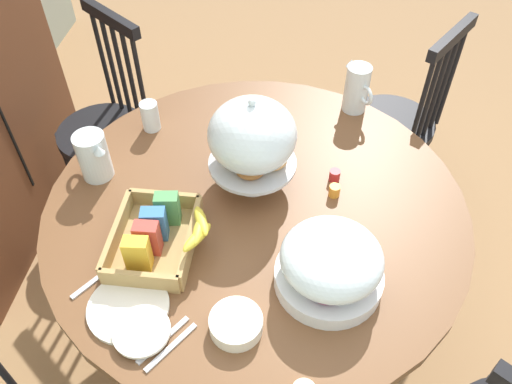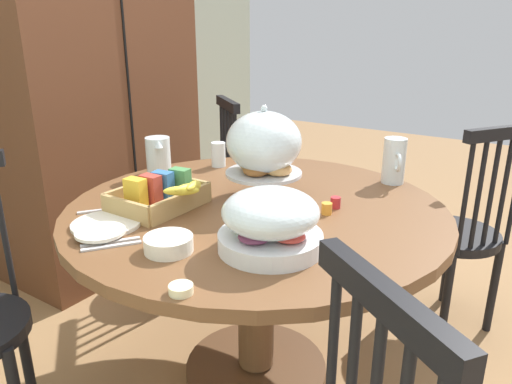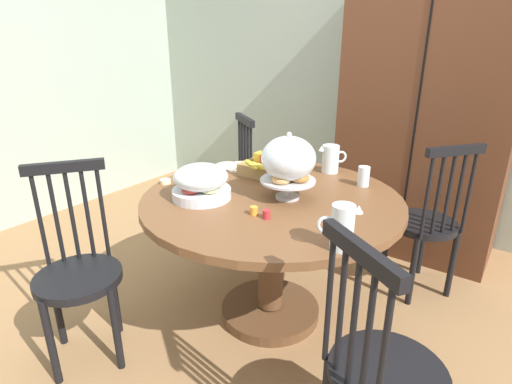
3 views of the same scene
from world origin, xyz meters
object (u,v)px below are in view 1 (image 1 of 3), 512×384
at_px(orange_juice_pitcher, 94,158).
at_px(cereal_basket, 158,236).
at_px(fruit_platter_covered, 330,264).
at_px(windsor_chair_by_cabinet, 107,130).
at_px(china_plate_large, 128,307).
at_px(pastry_stand_with_dome, 252,138).
at_px(cereal_bowl, 236,324).
at_px(windsor_chair_near_window, 395,126).
at_px(milk_pitcher, 356,90).
at_px(drinking_glass, 150,116).
at_px(china_plate_small, 142,331).
at_px(dining_table, 256,239).

bearing_deg(orange_juice_pitcher, cereal_basket, -134.45).
distance_m(fruit_platter_covered, orange_juice_pitcher, 0.85).
bearing_deg(orange_juice_pitcher, windsor_chair_by_cabinet, 20.78).
height_order(cereal_basket, china_plate_large, cereal_basket).
xyz_separation_m(pastry_stand_with_dome, cereal_bowl, (-0.53, -0.02, -0.17)).
bearing_deg(china_plate_large, windsor_chair_near_window, -34.78).
distance_m(fruit_platter_covered, milk_pitcher, 0.81).
xyz_separation_m(pastry_stand_with_dome, fruit_platter_covered, (-0.36, -0.25, -0.11)).
relative_size(orange_juice_pitcher, drinking_glass, 1.53).
bearing_deg(orange_juice_pitcher, fruit_platter_covered, -114.15).
xyz_separation_m(windsor_chair_near_window, milk_pitcher, (-0.28, 0.23, 0.37)).
bearing_deg(cereal_bowl, china_plate_small, 100.51).
distance_m(orange_juice_pitcher, china_plate_large, 0.55).
height_order(windsor_chair_by_cabinet, china_plate_large, windsor_chair_by_cabinet).
relative_size(cereal_basket, china_plate_small, 2.11).
bearing_deg(windsor_chair_near_window, milk_pitcher, 139.80).
xyz_separation_m(windsor_chair_near_window, windsor_chair_by_cabinet, (-0.18, 1.30, 0.00)).
bearing_deg(milk_pitcher, dining_table, 148.92).
relative_size(windsor_chair_by_cabinet, drinking_glass, 8.86).
relative_size(dining_table, cereal_basket, 4.26).
bearing_deg(china_plate_small, cereal_basket, 4.52).
relative_size(windsor_chair_near_window, china_plate_small, 6.50).
height_order(windsor_chair_near_window, china_plate_small, windsor_chair_near_window).
xyz_separation_m(windsor_chair_near_window, fruit_platter_covered, (-1.08, 0.32, 0.37)).
xyz_separation_m(cereal_basket, cereal_bowl, (-0.24, -0.26, -0.02)).
relative_size(pastry_stand_with_dome, cereal_basket, 1.09).
xyz_separation_m(milk_pitcher, china_plate_small, (-1.01, 0.56, -0.07)).
xyz_separation_m(orange_juice_pitcher, china_plate_large, (-0.49, -0.24, -0.07)).
bearing_deg(dining_table, orange_juice_pitcher, 82.62).
height_order(pastry_stand_with_dome, milk_pitcher, pastry_stand_with_dome).
height_order(milk_pitcher, drinking_glass, milk_pitcher).
height_order(pastry_stand_with_dome, china_plate_large, pastry_stand_with_dome).
height_order(windsor_chair_by_cabinet, pastry_stand_with_dome, pastry_stand_with_dome).
xyz_separation_m(fruit_platter_covered, china_plate_small, (-0.21, 0.47, -0.07)).
bearing_deg(china_plate_large, china_plate_small, -140.90).
height_order(milk_pitcher, china_plate_small, milk_pitcher).
relative_size(pastry_stand_with_dome, orange_juice_pitcher, 2.04).
xyz_separation_m(dining_table, cereal_basket, (-0.20, 0.26, 0.23)).
height_order(fruit_platter_covered, cereal_bowl, fruit_platter_covered).
relative_size(windsor_chair_near_window, cereal_bowl, 6.96).
bearing_deg(dining_table, milk_pitcher, -31.08).
bearing_deg(pastry_stand_with_dome, windsor_chair_by_cabinet, 53.47).
xyz_separation_m(fruit_platter_covered, milk_pitcher, (0.80, -0.09, -0.00)).
relative_size(pastry_stand_with_dome, milk_pitcher, 1.87).
bearing_deg(pastry_stand_with_dome, orange_juice_pitcher, 91.37).
distance_m(dining_table, cereal_bowl, 0.49).
height_order(orange_juice_pitcher, cereal_basket, orange_juice_pitcher).
height_order(dining_table, china_plate_large, china_plate_large).
bearing_deg(windsor_chair_by_cabinet, drinking_glass, -131.96).
height_order(pastry_stand_with_dome, china_plate_small, pastry_stand_with_dome).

